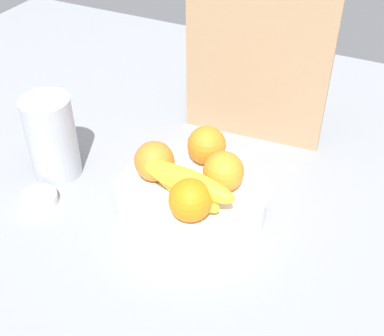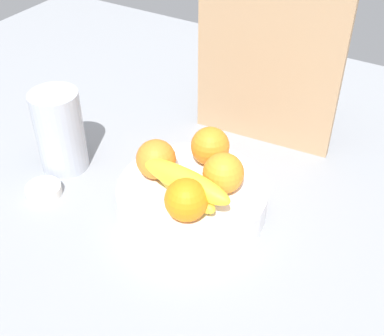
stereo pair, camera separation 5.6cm
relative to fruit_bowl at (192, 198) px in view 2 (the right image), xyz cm
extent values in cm
cube|color=gray|center=(-3.61, 2.07, -4.11)|extent=(180.00, 140.00, 3.00)
cylinder|color=white|center=(0.00, 0.00, 0.00)|extent=(25.44, 25.44, 5.23)
sphere|color=orange|center=(-0.82, 7.55, 6.03)|extent=(6.83, 6.83, 6.83)
sphere|color=orange|center=(-6.81, -0.40, 6.03)|extent=(6.83, 6.83, 6.83)
sphere|color=orange|center=(2.89, -6.54, 6.03)|extent=(6.83, 6.83, 6.83)
sphere|color=orange|center=(4.70, 2.22, 6.03)|extent=(6.83, 6.83, 6.83)
ellipsoid|color=yellow|center=(-0.74, -2.40, 4.61)|extent=(17.30, 9.88, 4.00)
ellipsoid|color=yellow|center=(0.88, -3.59, 6.81)|extent=(17.34, 5.90, 4.00)
cube|color=tan|center=(0.95, 26.09, 15.39)|extent=(28.05, 4.01, 36.00)
cylinder|color=#B0B6C2|center=(-27.39, -1.58, 5.30)|extent=(8.89, 8.89, 15.82)
cylinder|color=white|center=(-25.01, -10.03, -1.74)|extent=(6.34, 6.34, 1.74)
camera|label=1|loc=(28.09, -58.11, 57.34)|focal=47.27mm
camera|label=2|loc=(32.99, -55.48, 57.34)|focal=47.27mm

